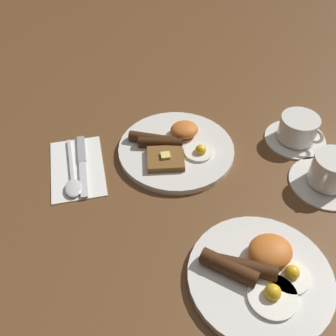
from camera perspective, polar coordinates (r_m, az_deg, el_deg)
ground_plane at (r=0.90m, az=1.19°, el=2.30°), size 3.00×3.00×0.00m
breakfast_plate_near at (r=0.90m, az=1.06°, el=2.92°), size 0.26×0.26×0.04m
breakfast_plate_far at (r=0.71m, az=13.24°, el=-14.62°), size 0.25×0.25×0.05m
teacup_near at (r=0.97m, az=18.33°, el=5.16°), size 0.14×0.14×0.07m
teacup_far at (r=0.88m, az=22.42°, el=-0.74°), size 0.16×0.16×0.07m
napkin at (r=0.89m, az=-13.04°, el=0.08°), size 0.12×0.20×0.01m
knife at (r=0.89m, az=-12.35°, el=0.93°), size 0.03×0.19×0.01m
spoon at (r=0.85m, az=-13.65°, el=-1.97°), size 0.04×0.18×0.01m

